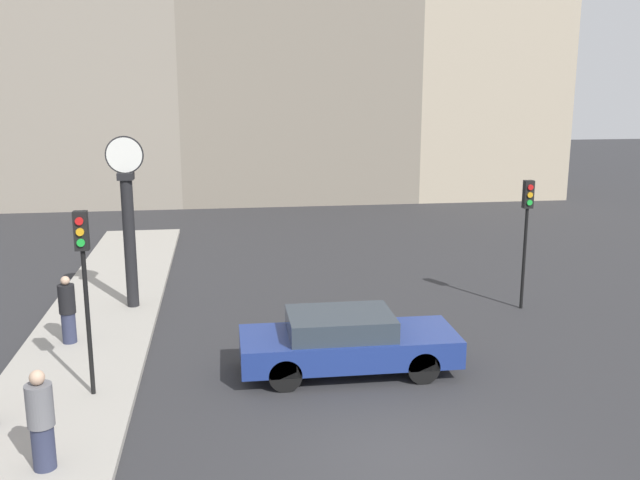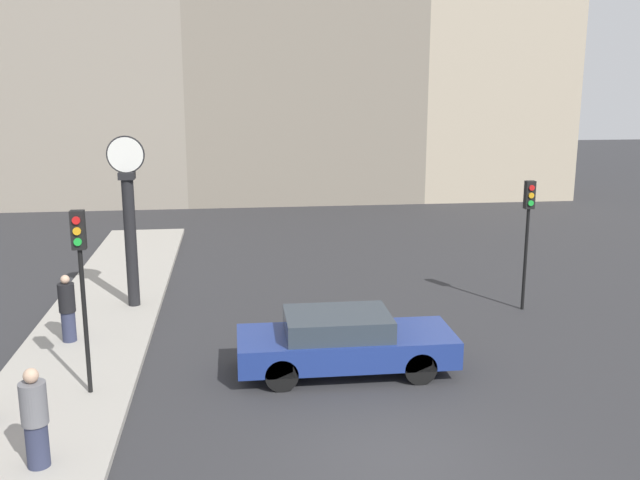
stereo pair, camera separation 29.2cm
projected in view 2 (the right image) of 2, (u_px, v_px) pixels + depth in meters
The scene contains 9 objects.
ground_plane at pixel (396, 456), 12.22m from camera, with size 120.00×120.00×0.00m, color #2D2D30.
sidewalk_corner at pixel (105, 310), 19.65m from camera, with size 2.96×20.91×0.15m, color #A39E93.
building_row at pixel (288, 30), 36.30m from camera, with size 30.14×5.00×18.15m.
sedan_car at pixel (344, 342), 15.57m from camera, with size 4.73×1.81×1.36m.
traffic_light_near at pixel (81, 264), 13.79m from camera, with size 0.26×0.24×3.73m.
traffic_light_far at pixel (528, 218), 19.41m from camera, with size 0.26×0.24×3.63m.
street_clock at pixel (130, 223), 19.38m from camera, with size 1.01×0.42×4.70m.
pedestrian_black_jacket at pixel (67, 309), 17.00m from camera, with size 0.39×0.39×1.65m.
pedestrian_grey_jacket at pixel (35, 419), 11.47m from camera, with size 0.43×0.43×1.70m.
Camera 2 is at (-2.62, -10.85, 6.35)m, focal length 40.00 mm.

